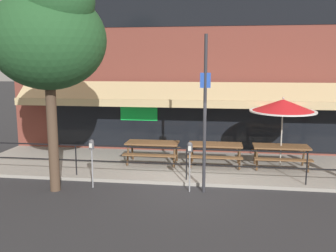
{
  "coord_description": "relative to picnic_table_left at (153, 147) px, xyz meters",
  "views": [
    {
      "loc": [
        0.97,
        -10.49,
        3.54
      ],
      "look_at": [
        -0.74,
        1.6,
        1.5
      ],
      "focal_mm": 40.0,
      "sensor_mm": 36.0,
      "label": 1
    }
  ],
  "objects": [
    {
      "name": "parking_meter_near",
      "position": [
        -1.3,
        -2.47,
        0.44
      ],
      "size": [
        0.15,
        0.16,
        1.42
      ],
      "color": "gray",
      "rests_on": "ground"
    },
    {
      "name": "parking_meter_far",
      "position": [
        1.49,
        -2.44,
        0.44
      ],
      "size": [
        0.15,
        0.16,
        1.42
      ],
      "color": "gray",
      "rests_on": "ground"
    },
    {
      "name": "street_sign_pole",
      "position": [
        1.89,
        -2.41,
        1.51
      ],
      "size": [
        0.28,
        0.09,
        4.31
      ],
      "color": "#2D2D33",
      "rests_on": "ground"
    },
    {
      "name": "picnic_table_left",
      "position": [
        0.0,
        0.0,
        0.0
      ],
      "size": [
        1.8,
        1.42,
        0.76
      ],
      "color": "brown",
      "rests_on": "patio_deck"
    },
    {
      "name": "ground_plane",
      "position": [
        1.33,
        -1.96,
        -0.71
      ],
      "size": [
        120.0,
        120.0,
        0.0
      ],
      "primitive_type": "plane",
      "color": "#2D2D30"
    },
    {
      "name": "patio_umbrella_right",
      "position": [
        4.31,
        0.05,
        1.47
      ],
      "size": [
        2.14,
        2.14,
        2.38
      ],
      "color": "#B7B2A8",
      "rests_on": "patio_deck"
    },
    {
      "name": "restaurant_building",
      "position": [
        1.33,
        2.27,
        3.27
      ],
      "size": [
        15.0,
        1.6,
        8.02
      ],
      "color": "brown",
      "rests_on": "ground"
    },
    {
      "name": "patio_railing",
      "position": [
        1.33,
        -1.66,
        0.09
      ],
      "size": [
        13.84,
        0.04,
        0.97
      ],
      "color": "black",
      "rests_on": "patio_deck"
    },
    {
      "name": "street_tree_curbside",
      "position": [
        -2.18,
        -2.92,
        3.61
      ],
      "size": [
        3.12,
        2.81,
        5.95
      ],
      "color": "brown",
      "rests_on": "ground"
    },
    {
      "name": "picnic_table_centre",
      "position": [
        2.16,
        0.01,
        0.0
      ],
      "size": [
        1.8,
        1.42,
        0.76
      ],
      "color": "brown",
      "rests_on": "patio_deck"
    },
    {
      "name": "picnic_table_right",
      "position": [
        4.31,
        0.01,
        0.0
      ],
      "size": [
        1.8,
        1.42,
        0.76
      ],
      "color": "brown",
      "rests_on": "patio_deck"
    },
    {
      "name": "patio_deck",
      "position": [
        1.33,
        0.04,
        -0.66
      ],
      "size": [
        15.0,
        4.0,
        0.1
      ],
      "primitive_type": "cube",
      "color": "#9E998E",
      "rests_on": "ground"
    }
  ]
}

